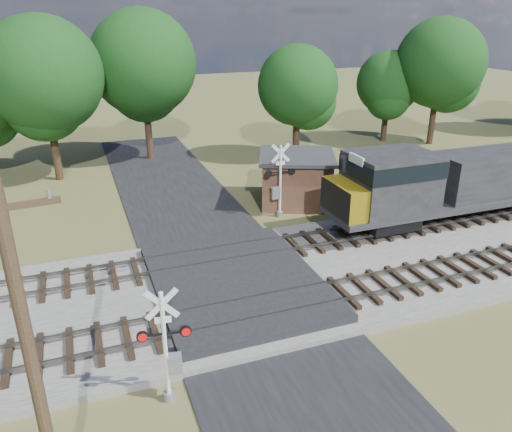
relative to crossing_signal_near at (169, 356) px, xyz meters
name	(u,v)px	position (x,y,z in m)	size (l,w,h in m)	color
ground	(239,295)	(4.03, 5.27, -1.69)	(160.00, 160.00, 0.00)	brown
ballast_bed	(422,251)	(14.03, 5.77, -1.54)	(140.00, 10.00, 0.30)	gray
road	(239,294)	(4.03, 5.27, -1.65)	(7.00, 60.00, 0.08)	black
crossing_panel	(236,283)	(4.03, 5.77, -1.38)	(7.00, 9.00, 0.62)	#262628
track_near	(325,296)	(7.15, 3.27, -1.28)	(140.00, 2.60, 0.33)	black
track_far	(279,247)	(7.15, 8.27, -1.28)	(140.00, 2.60, 0.33)	black
crossing_signal_near	(169,356)	(0.00, 0.00, 0.00)	(1.64, 0.39, 4.07)	silver
crossing_signal_far	(279,187)	(9.07, 12.92, 0.17)	(1.81, 0.39, 4.49)	silver
utility_pole	(32,365)	(-3.28, -3.08, 2.93)	(2.13, 0.40, 8.72)	#342417
equipment_shed	(296,178)	(11.08, 14.79, -0.09)	(6.08, 6.08, 3.17)	#4F3321
treeline	(264,74)	(12.92, 25.31, 5.15)	(82.08, 12.82, 11.81)	black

